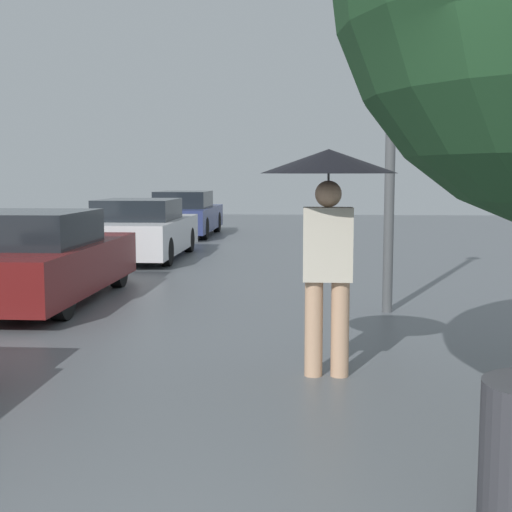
% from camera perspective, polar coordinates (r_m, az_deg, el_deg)
% --- Properties ---
extents(pedestrian, '(1.17, 1.17, 1.97)m').
position_cam_1_polar(pedestrian, '(6.13, 5.81, 4.96)').
color(pedestrian, tan).
rests_on(pedestrian, ground_plane).
extents(parked_car_second, '(1.85, 4.19, 1.27)m').
position_cam_1_polar(parked_car_second, '(10.38, -17.37, -0.26)').
color(parked_car_second, maroon).
rests_on(parked_car_second, ground_plane).
extents(parked_car_third, '(1.79, 4.18, 1.26)m').
position_cam_1_polar(parked_car_third, '(15.29, -9.22, 2.02)').
color(parked_car_third, silver).
rests_on(parked_car_third, ground_plane).
extents(parked_car_farthest, '(1.71, 4.42, 1.30)m').
position_cam_1_polar(parked_car_farthest, '(21.00, -5.71, 3.30)').
color(parked_car_farthest, navy).
rests_on(parked_car_farthest, ground_plane).
extents(street_lamp, '(0.30, 0.30, 5.07)m').
position_cam_1_polar(street_lamp, '(9.29, 10.83, 14.37)').
color(street_lamp, '#515456').
rests_on(street_lamp, ground_plane).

